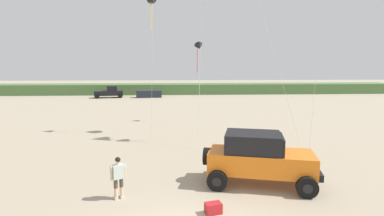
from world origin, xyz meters
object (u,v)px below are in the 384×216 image
jeep (259,157)px  distant_sedan (149,94)px  kite_blue_swept (152,1)px  cooler_box (213,208)px  person_watching (118,175)px  kite_purple_stunt (199,47)px  distant_pickup (109,92)px

jeep → distant_sedan: bearing=101.7°
distant_sedan → kite_blue_swept: kite_blue_swept is taller
cooler_box → kite_blue_swept: (-2.84, 13.21, 9.76)m
person_watching → jeep: bearing=10.7°
jeep → kite_purple_stunt: kite_purple_stunt is taller
cooler_box → distant_sedan: (-5.53, 40.47, 0.41)m
jeep → person_watching: jeep is taller
person_watching → kite_blue_swept: 14.89m
person_watching → cooler_box: size_ratio=2.98×
distant_pickup → kite_purple_stunt: size_ratio=0.66×
distant_pickup → kite_blue_swept: 30.17m
jeep → distant_pickup: (-14.39, 38.01, -0.26)m
distant_pickup → kite_blue_swept: bearing=-71.3°
distant_sedan → kite_purple_stunt: kite_purple_stunt is taller
person_watching → kite_blue_swept: bearing=86.9°
person_watching → kite_blue_swept: kite_blue_swept is taller
cooler_box → distant_sedan: distant_sedan is taller
cooler_box → person_watching: bearing=144.4°
kite_blue_swept → person_watching: bearing=-93.1°
jeep → kite_blue_swept: (-5.14, 10.74, 8.75)m
cooler_box → distant_pickup: 42.25m
person_watching → distant_pickup: 40.04m
cooler_box → distant_pickup: distant_pickup is taller
jeep → person_watching: 5.89m
person_watching → kite_purple_stunt: size_ratio=0.23×
jeep → person_watching: (-5.79, -1.09, -0.26)m
kite_purple_stunt → distant_sedan: bearing=106.0°
distant_sedan → kite_purple_stunt: size_ratio=0.57×
kite_purple_stunt → distant_pickup: bearing=119.8°
jeep → distant_pickup: jeep is taller
jeep → distant_sedan: size_ratio=1.19×
jeep → kite_blue_swept: 14.78m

